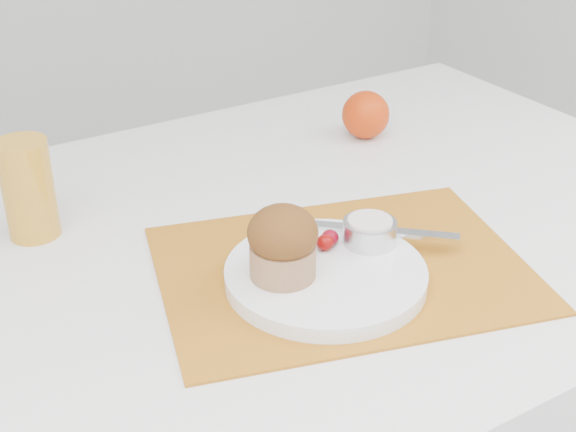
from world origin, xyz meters
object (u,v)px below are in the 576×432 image
plate (326,275)px  juice_glass (28,189)px  orange (366,115)px  muffin (283,243)px

plate → juice_glass: juice_glass is taller
orange → juice_glass: juice_glass is taller
juice_glass → muffin: juice_glass is taller
plate → juice_glass: (-0.24, 0.28, 0.05)m
orange → juice_glass: 0.53m
muffin → orange: bearing=42.2°
orange → muffin: 0.45m
plate → juice_glass: bearing=130.8°
juice_glass → plate: bearing=-49.2°
juice_glass → muffin: size_ratio=1.51×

